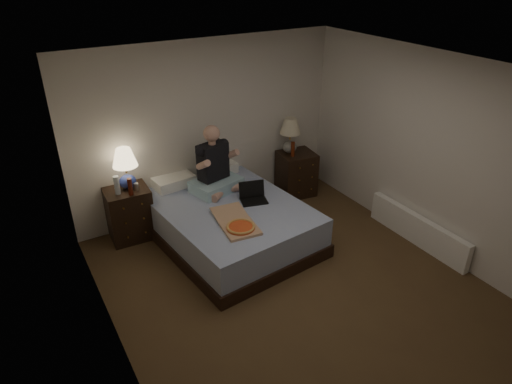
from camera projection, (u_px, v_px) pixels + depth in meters
floor at (295, 287)px, 5.35m from camera, size 4.00×4.50×0.00m
ceiling at (306, 73)px, 4.18m from camera, size 4.00×4.50×0.00m
wall_back at (208, 129)px, 6.47m from camera, size 4.00×0.00×2.50m
wall_front at (495, 329)px, 3.05m from camera, size 4.00×0.00×2.50m
wall_left at (107, 249)px, 3.86m from camera, size 0.00×4.50×2.50m
wall_right at (431, 154)px, 5.66m from camera, size 0.00×4.50×2.50m
bed at (229, 222)px, 6.10m from camera, size 1.88×2.37×0.55m
nightstand_left at (129, 213)px, 6.14m from camera, size 0.58×0.53×0.73m
nightstand_right at (296, 174)px, 7.26m from camera, size 0.60×0.55×0.70m
lamp_left at (126, 169)px, 5.87m from camera, size 0.36×0.36×0.56m
lamp_right at (290, 136)px, 6.99m from camera, size 0.34×0.34×0.56m
water_bottle at (117, 185)px, 5.80m from camera, size 0.07×0.07×0.25m
soda_can at (136, 187)px, 5.92m from camera, size 0.07×0.07×0.10m
beer_bottle_left at (130, 187)px, 5.78m from camera, size 0.06×0.06×0.23m
beer_bottle_right at (293, 149)px, 6.94m from camera, size 0.06×0.06×0.23m
person at (215, 159)px, 6.10m from camera, size 0.77×0.66×0.93m
laptop at (254, 194)px, 5.98m from camera, size 0.40×0.36×0.24m
pizza_box at (241, 228)px, 5.39m from camera, size 0.49×0.80×0.08m
radiator at (417, 230)px, 6.07m from camera, size 0.10×1.60×0.40m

